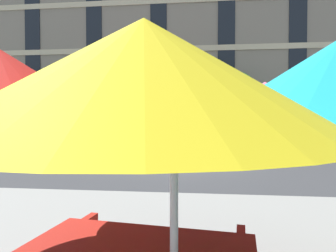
{
  "coord_description": "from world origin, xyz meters",
  "views": [
    {
      "loc": [
        0.69,
        -11.11,
        1.78
      ],
      "look_at": [
        -0.94,
        3.2,
        1.4
      ],
      "focal_mm": 32.16,
      "sensor_mm": 36.0,
      "label": 1
    }
  ],
  "objects": [
    {
      "name": "apartment_building",
      "position": [
        0.0,
        14.99,
        8.0
      ],
      "size": [
        44.83,
        12.08,
        16.0
      ],
      "color": "gray",
      "rests_on": "ground"
    },
    {
      "name": "street_tree_left",
      "position": [
        -10.43,
        6.49,
        3.26
      ],
      "size": [
        2.61,
        2.34,
        4.68
      ],
      "color": "#4C3823",
      "rests_on": "ground"
    },
    {
      "name": "ground_plane",
      "position": [
        0.0,
        0.0,
        0.0
      ],
      "size": [
        120.0,
        120.0,
        0.0
      ],
      "primitive_type": "plane",
      "color": "#38383A"
    },
    {
      "name": "sedan_red",
      "position": [
        -2.09,
        3.7,
        0.95
      ],
      "size": [
        4.4,
        1.98,
        1.78
      ],
      "color": "#B21E19",
      "rests_on": "ground"
    },
    {
      "name": "sidewalk_far",
      "position": [
        0.0,
        6.8,
        0.06
      ],
      "size": [
        56.0,
        3.6,
        0.12
      ],
      "primitive_type": "cube",
      "color": "#9E998E",
      "rests_on": "ground"
    },
    {
      "name": "pickup_gray",
      "position": [
        -9.1,
        3.7,
        1.03
      ],
      "size": [
        5.1,
        2.12,
        2.2
      ],
      "color": "slate",
      "rests_on": "ground"
    },
    {
      "name": "patio_umbrella",
      "position": [
        0.49,
        -9.0,
        1.92
      ],
      "size": [
        3.51,
        3.51,
        2.2
      ],
      "color": "silver",
      "rests_on": "ground"
    },
    {
      "name": "street_tree_middle",
      "position": [
        2.41,
        6.66,
        3.09
      ],
      "size": [
        3.03,
        2.79,
        4.46
      ],
      "color": "brown",
      "rests_on": "ground"
    },
    {
      "name": "sedan_white",
      "position": [
        4.1,
        3.7,
        0.95
      ],
      "size": [
        4.4,
        1.98,
        1.78
      ],
      "color": "silver",
      "rests_on": "ground"
    }
  ]
}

